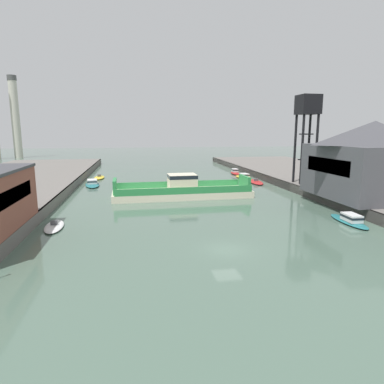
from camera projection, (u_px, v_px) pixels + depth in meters
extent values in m
plane|color=#4C6656|center=(227.00, 250.00, 31.27)|extent=(400.00, 400.00, 0.00)
cube|color=#423D38|center=(53.00, 204.00, 47.18)|extent=(0.30, 140.00, 1.50)
cube|color=#423D38|center=(313.00, 195.00, 53.85)|extent=(0.30, 140.00, 1.50)
cube|color=beige|center=(182.00, 194.00, 56.32)|extent=(23.32, 7.46, 1.10)
cube|color=#2D8947|center=(179.00, 184.00, 59.39)|extent=(22.23, 0.67, 1.10)
cube|color=#2D8947|center=(186.00, 191.00, 52.86)|extent=(22.23, 0.67, 1.10)
cube|color=beige|center=(182.00, 182.00, 55.97)|extent=(4.72, 3.90, 2.77)
cube|color=black|center=(182.00, 176.00, 55.79)|extent=(4.76, 3.94, 0.60)
cube|color=#2D8947|center=(245.00, 182.00, 58.14)|extent=(0.62, 4.83, 2.20)
cube|color=#2D8947|center=(115.00, 186.00, 53.91)|extent=(0.62, 4.83, 2.20)
ellipsoid|color=red|center=(256.00, 182.00, 71.31)|extent=(3.24, 7.69, 0.46)
cube|color=#4C4C51|center=(256.00, 180.00, 71.22)|extent=(0.89, 0.49, 0.50)
ellipsoid|color=white|center=(54.00, 226.00, 38.34)|extent=(2.49, 5.91, 0.36)
cube|color=#4C4C51|center=(54.00, 223.00, 38.26)|extent=(0.74, 0.46, 0.50)
ellipsoid|color=#237075|center=(92.00, 185.00, 67.75)|extent=(3.76, 8.20, 0.42)
cube|color=silver|center=(92.00, 181.00, 68.19)|extent=(2.25, 3.00, 0.80)
cube|color=black|center=(92.00, 181.00, 68.18)|extent=(2.31, 3.09, 0.24)
ellipsoid|color=#237075|center=(349.00, 221.00, 40.56)|extent=(2.43, 7.31, 0.35)
cube|color=silver|center=(352.00, 217.00, 39.92)|extent=(1.58, 2.59, 0.87)
cube|color=black|center=(352.00, 217.00, 39.90)|extent=(1.63, 2.66, 0.26)
ellipsoid|color=yellow|center=(99.00, 177.00, 78.37)|extent=(2.33, 6.31, 0.42)
cube|color=#4C4C51|center=(99.00, 176.00, 78.28)|extent=(0.79, 0.41, 0.50)
ellipsoid|color=yellow|center=(243.00, 177.00, 78.27)|extent=(3.18, 7.16, 0.48)
cube|color=silver|center=(245.00, 175.00, 77.68)|extent=(1.88, 2.62, 0.75)
cube|color=black|center=(245.00, 175.00, 77.66)|extent=(1.94, 2.69, 0.22)
ellipsoid|color=red|center=(235.00, 173.00, 85.95)|extent=(2.23, 6.09, 0.51)
cube|color=silver|center=(235.00, 170.00, 86.27)|extent=(1.45, 2.17, 0.87)
cube|color=black|center=(235.00, 170.00, 86.25)|extent=(1.49, 2.23, 0.26)
cube|color=black|center=(15.00, 195.00, 32.19)|extent=(0.08, 9.87, 1.55)
cube|color=#4C4C51|center=(371.00, 171.00, 48.34)|extent=(14.04, 14.96, 7.55)
pyramid|color=#424247|center=(375.00, 133.00, 47.35)|extent=(14.04, 14.96, 3.40)
cube|color=black|center=(327.00, 166.00, 47.02)|extent=(0.08, 10.47, 2.11)
cylinder|color=black|center=(295.00, 149.00, 61.84)|extent=(0.44, 0.44, 12.43)
cylinder|color=black|center=(309.00, 149.00, 62.30)|extent=(0.44, 0.44, 12.43)
cylinder|color=black|center=(302.00, 150.00, 59.18)|extent=(0.44, 0.44, 12.43)
cylinder|color=black|center=(316.00, 150.00, 59.64)|extent=(0.44, 0.44, 12.43)
cube|color=black|center=(305.00, 159.00, 61.08)|extent=(2.74, 0.20, 0.20)
cube|color=black|center=(305.00, 159.00, 61.08)|extent=(0.20, 2.74, 0.20)
cube|color=black|center=(306.00, 134.00, 60.25)|extent=(2.74, 0.20, 0.20)
cube|color=black|center=(306.00, 134.00, 60.25)|extent=(0.20, 2.74, 0.20)
cube|color=black|center=(308.00, 105.00, 59.31)|extent=(3.57, 3.57, 3.41)
cylinder|color=black|center=(2.00, 234.00, 30.42)|extent=(0.28, 0.28, 0.55)
sphere|color=black|center=(1.00, 231.00, 30.37)|extent=(0.32, 0.32, 0.32)
cylinder|color=black|center=(24.00, 216.00, 36.51)|extent=(0.28, 0.28, 0.55)
sphere|color=black|center=(24.00, 214.00, 36.46)|extent=(0.32, 0.32, 0.32)
cylinder|color=black|center=(364.00, 204.00, 42.60)|extent=(0.28, 0.28, 0.55)
sphere|color=black|center=(365.00, 202.00, 42.55)|extent=(0.32, 0.32, 0.32)
cylinder|color=beige|center=(15.00, 117.00, 134.91)|extent=(3.23, 3.23, 32.79)
cylinder|color=#4C4C4C|center=(12.00, 78.00, 132.12)|extent=(3.49, 3.49, 2.00)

